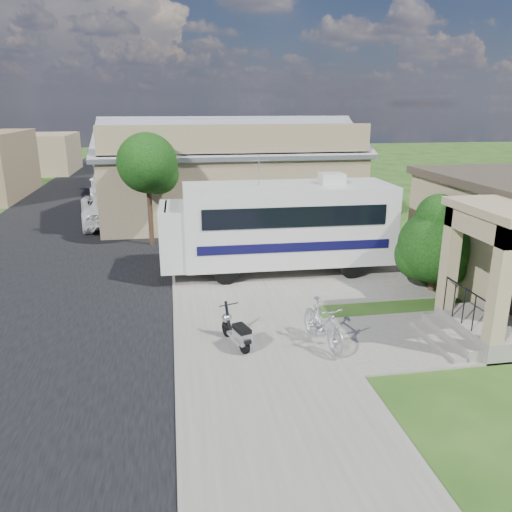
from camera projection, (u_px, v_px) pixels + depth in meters
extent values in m
plane|color=#1B3C10|center=(291.00, 331.00, 12.91)|extent=(120.00, 120.00, 0.00)
cube|color=black|center=(64.00, 242.00, 21.14)|extent=(9.00, 80.00, 0.02)
cube|color=slate|center=(217.00, 235.00, 22.17)|extent=(4.00, 80.00, 0.06)
cube|color=slate|center=(303.00, 272.00, 17.38)|extent=(7.00, 6.00, 0.05)
cube|color=slate|center=(417.00, 338.00, 12.43)|extent=(4.00, 3.00, 0.05)
cube|color=black|center=(440.00, 233.00, 15.82)|extent=(0.04, 1.10, 1.20)
cube|color=slate|center=(488.00, 330.00, 12.35)|extent=(1.60, 2.40, 0.50)
cube|color=slate|center=(450.00, 337.00, 12.22)|extent=(0.40, 2.16, 0.32)
cube|color=slate|center=(437.00, 341.00, 12.19)|extent=(0.35, 2.16, 0.16)
cube|color=#93815D|center=(450.00, 258.00, 12.75)|extent=(0.35, 0.35, 2.70)
cube|color=#93815D|center=(500.00, 286.00, 10.82)|extent=(0.35, 0.35, 2.70)
cube|color=#93815D|center=(479.00, 225.00, 11.46)|extent=(0.35, 2.40, 0.50)
cylinder|color=black|center=(466.00, 289.00, 11.90)|extent=(0.04, 1.70, 0.04)
cube|color=#7F6E4F|center=(228.00, 182.00, 25.58)|extent=(12.00, 8.00, 3.60)
cube|color=slate|center=(233.00, 137.00, 23.01)|extent=(12.50, 4.40, 1.78)
cube|color=slate|center=(224.00, 132.00, 26.78)|extent=(12.50, 4.40, 1.78)
cube|color=slate|center=(227.00, 120.00, 24.69)|extent=(12.50, 0.50, 0.22)
cube|color=#7F6E4F|center=(238.00, 140.00, 21.22)|extent=(11.76, 0.20, 1.30)
cube|color=#7F6E4F|center=(25.00, 154.00, 42.12)|extent=(8.00, 7.00, 3.20)
cylinder|color=black|center=(150.00, 208.00, 20.33)|extent=(0.20, 0.20, 3.15)
sphere|color=black|center=(147.00, 163.00, 19.80)|extent=(2.40, 2.40, 2.40)
sphere|color=black|center=(158.00, 173.00, 20.19)|extent=(1.68, 1.68, 1.68)
cylinder|color=black|center=(156.00, 173.00, 29.74)|extent=(0.20, 0.20, 3.29)
sphere|color=black|center=(154.00, 141.00, 29.19)|extent=(2.40, 2.40, 2.40)
sphere|color=black|center=(161.00, 149.00, 29.58)|extent=(1.68, 1.68, 1.68)
cylinder|color=black|center=(159.00, 160.00, 38.27)|extent=(0.20, 0.20, 3.01)
sphere|color=black|center=(157.00, 137.00, 37.76)|extent=(2.40, 2.40, 2.40)
sphere|color=black|center=(163.00, 142.00, 38.14)|extent=(1.68, 1.68, 1.68)
cube|color=beige|center=(288.00, 223.00, 17.01)|extent=(7.03, 2.62, 2.60)
cube|color=beige|center=(173.00, 235.00, 16.54)|extent=(0.84, 2.38, 2.00)
cube|color=black|center=(166.00, 219.00, 16.35)|extent=(0.10, 2.12, 0.90)
cube|color=black|center=(296.00, 217.00, 15.68)|extent=(5.94, 0.13, 0.65)
cube|color=black|center=(280.00, 202.00, 18.06)|extent=(5.94, 0.13, 0.65)
cube|color=black|center=(295.00, 247.00, 15.97)|extent=(6.29, 0.13, 0.30)
cube|color=black|center=(280.00, 229.00, 18.35)|extent=(6.29, 0.13, 0.30)
cube|color=beige|center=(332.00, 178.00, 16.79)|extent=(0.81, 0.71, 0.35)
cylinder|color=#ADACB4|center=(259.00, 170.00, 16.34)|extent=(0.04, 0.04, 1.00)
cylinder|color=black|center=(226.00, 272.00, 16.03)|extent=(0.80, 0.29, 0.80)
cylinder|color=black|center=(220.00, 253.00, 18.11)|extent=(0.80, 0.29, 0.80)
cylinder|color=black|center=(351.00, 266.00, 16.63)|extent=(0.80, 0.29, 0.80)
cylinder|color=black|center=(332.00, 248.00, 18.70)|extent=(0.80, 0.29, 0.80)
cylinder|color=black|center=(432.00, 278.00, 15.49)|extent=(0.18, 0.18, 0.91)
sphere|color=black|center=(436.00, 246.00, 15.20)|extent=(2.28, 2.28, 2.28)
sphere|color=black|center=(445.00, 228.00, 15.46)|extent=(1.82, 1.82, 1.82)
sphere|color=black|center=(421.00, 255.00, 15.46)|extent=(1.59, 1.59, 1.59)
sphere|color=black|center=(447.00, 263.00, 15.04)|extent=(1.37, 1.37, 1.37)
sphere|color=black|center=(439.00, 217.00, 14.93)|extent=(1.37, 1.37, 1.37)
cylinder|color=black|center=(244.00, 345.00, 11.59)|extent=(0.22, 0.41, 0.40)
cylinder|color=black|center=(227.00, 329.00, 12.43)|extent=(0.22, 0.41, 0.40)
cube|color=#ADACB4|center=(236.00, 335.00, 11.95)|extent=(0.41, 0.55, 0.07)
cube|color=#ADACB4|center=(243.00, 337.00, 11.61)|extent=(0.44, 0.56, 0.27)
cube|color=black|center=(242.00, 329.00, 11.60)|extent=(0.42, 0.60, 0.11)
cube|color=black|center=(247.00, 341.00, 11.43)|extent=(0.21, 0.22, 0.09)
cylinder|color=black|center=(228.00, 316.00, 12.27)|extent=(0.16, 0.31, 0.75)
sphere|color=#ADACB4|center=(227.00, 318.00, 12.34)|extent=(0.25, 0.25, 0.25)
sphere|color=black|center=(226.00, 317.00, 12.40)|extent=(0.11, 0.11, 0.11)
cylinder|color=black|center=(229.00, 305.00, 12.11)|extent=(0.48, 0.18, 0.03)
cube|color=black|center=(227.00, 325.00, 12.40)|extent=(0.20, 0.28, 0.05)
imported|color=#ADACB4|center=(323.00, 326.00, 11.85)|extent=(0.94, 1.95, 1.13)
imported|color=white|center=(109.00, 207.00, 24.37)|extent=(3.51, 6.04, 1.58)
imported|color=white|center=(112.00, 183.00, 30.88)|extent=(3.37, 6.63, 1.84)
cylinder|color=#156C2E|center=(430.00, 320.00, 13.34)|extent=(0.41, 0.41, 0.18)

